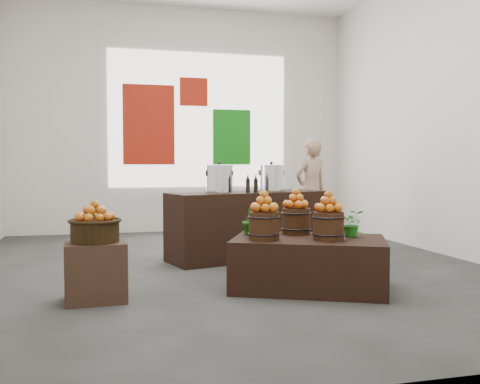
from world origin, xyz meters
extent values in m
plane|color=#3D3E3B|center=(0.00, 0.00, 0.00)|extent=(7.00, 7.00, 0.00)
cube|color=silver|center=(0.00, 3.50, 2.00)|extent=(6.00, 0.04, 4.00)
cube|color=white|center=(0.30, 3.48, 2.00)|extent=(3.20, 0.02, 2.40)
cube|color=#A11B0C|center=(-0.60, 3.47, 1.90)|extent=(0.90, 0.04, 1.40)
cube|color=#127513|center=(0.90, 3.47, 1.70)|extent=(0.70, 0.04, 1.00)
cube|color=#A11B0C|center=(0.20, 3.47, 2.50)|extent=(0.50, 0.04, 0.50)
cube|color=#442B1F|center=(-1.47, -1.24, 0.26)|extent=(0.54, 0.45, 0.52)
cylinder|color=black|center=(-1.47, -1.24, 0.62)|extent=(0.42, 0.42, 0.19)
cube|color=black|center=(0.52, -1.29, 0.25)|extent=(1.67, 1.40, 0.50)
cylinder|color=#3D1F10|center=(0.06, -1.30, 0.63)|extent=(0.29, 0.29, 0.26)
cylinder|color=#3D1F10|center=(0.64, -1.47, 0.63)|extent=(0.29, 0.29, 0.26)
cylinder|color=#3D1F10|center=(0.50, -0.99, 0.63)|extent=(0.29, 0.29, 0.26)
imported|color=#1A6415|center=(0.95, -1.32, 0.63)|extent=(0.30, 0.28, 0.27)
imported|color=#1A6415|center=(0.04, -0.92, 0.65)|extent=(0.19, 0.16, 0.30)
cube|color=black|center=(0.41, 0.49, 0.43)|extent=(2.19, 1.18, 0.85)
cylinder|color=silver|center=(0.00, 0.38, 1.02)|extent=(0.32, 0.32, 0.32)
cylinder|color=silver|center=(0.73, 0.58, 1.02)|extent=(0.32, 0.32, 0.32)
imported|color=#9E7B60|center=(1.72, 1.65, 0.80)|extent=(0.67, 0.53, 1.60)
camera|label=1|loc=(-1.40, -6.07, 1.21)|focal=40.00mm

